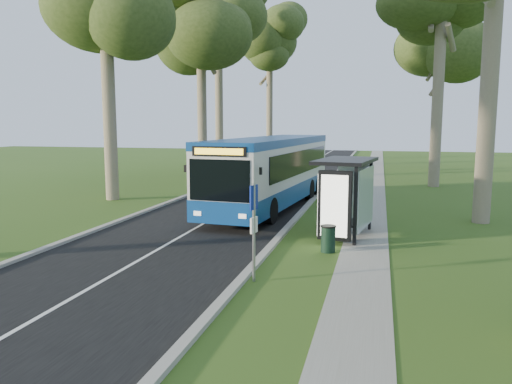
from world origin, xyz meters
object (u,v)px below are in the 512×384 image
bus (272,172)px  bus_shelter (349,183)px  car_white (249,159)px  car_silver (244,161)px  litter_bin (328,239)px  bus_stop_sign (254,221)px

bus → bus_shelter: bus is taller
car_white → car_silver: (-0.25, -0.57, -0.16)m
litter_bin → car_silver: car_silver is taller
bus → car_silver: bus is taller
bus_stop_sign → car_white: 33.37m
bus → car_silver: size_ratio=3.22×
car_white → bus_stop_sign: bearing=-50.9°
bus → bus_stop_sign: bus is taller
bus_shelter → litter_bin: (-0.48, -2.01, -1.55)m
bus_stop_sign → bus: bearing=115.8°
car_white → car_silver: size_ratio=1.20×
bus → bus_shelter: 7.11m
bus_shelter → car_silver: (-10.95, 26.20, -1.32)m
bus → litter_bin: bus is taller
bus_shelter → car_silver: size_ratio=0.87×
bus_stop_sign → litter_bin: bearing=81.4°
bus → car_white: size_ratio=2.68×
car_white → litter_bin: bearing=-46.4°
bus → bus_shelter: size_ratio=3.70×
bus → bus_stop_sign: 11.48m
bus_stop_sign → litter_bin: bus_stop_sign is taller
bus_shelter → car_white: 28.85m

